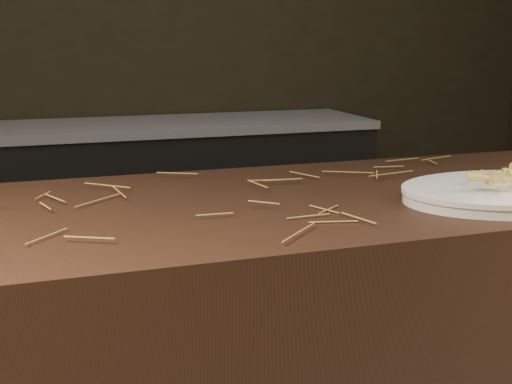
# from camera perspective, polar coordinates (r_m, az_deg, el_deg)

# --- Properties ---
(back_counter) EXTENTS (1.82, 0.62, 0.84)m
(back_counter) POSITION_cam_1_polar(r_m,az_deg,el_deg) (3.30, -5.97, -0.93)
(back_counter) COLOR black
(back_counter) RESTS_ON ground
(straw_bedding) EXTENTS (1.40, 0.60, 0.02)m
(straw_bedding) POSITION_cam_1_polar(r_m,az_deg,el_deg) (1.34, -1.64, -0.50)
(straw_bedding) COLOR olive
(straw_bedding) RESTS_ON main_counter
(serving_platter) EXTENTS (0.50, 0.36, 0.03)m
(serving_platter) POSITION_cam_1_polar(r_m,az_deg,el_deg) (1.46, 21.80, -0.17)
(serving_platter) COLOR white
(serving_platter) RESTS_ON main_counter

